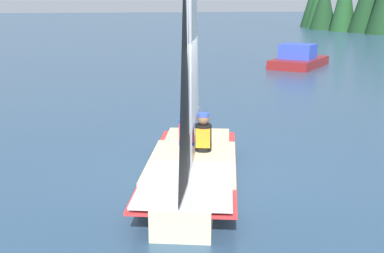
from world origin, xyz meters
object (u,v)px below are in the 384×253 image
at_px(sailor_crew, 187,136).
at_px(motorboat_distant, 299,59).
at_px(sailboat_main, 192,144).
at_px(sailor_helm, 203,141).

relative_size(sailor_crew, motorboat_distant, 0.29).
xyz_separation_m(sailboat_main, motorboat_distant, (-14.03, 8.51, -0.35)).
height_order(sailboat_main, sailor_crew, sailboat_main).
bearing_deg(motorboat_distant, sailboat_main, 12.02).
distance_m(sailor_helm, motorboat_distant, 15.85).
height_order(sailor_helm, motorboat_distant, sailor_helm).
relative_size(sailor_helm, motorboat_distant, 0.29).
bearing_deg(sailboat_main, sailor_crew, -168.95).
distance_m(sailboat_main, sailor_helm, 0.57).
bearing_deg(sailor_helm, sailor_crew, -135.17).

